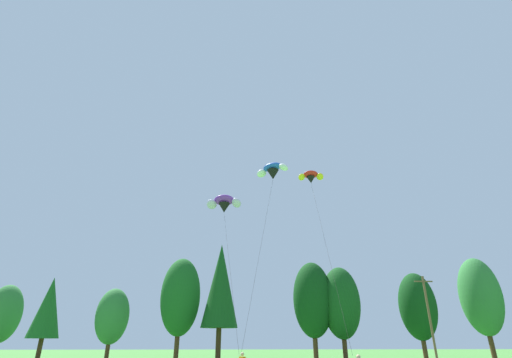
# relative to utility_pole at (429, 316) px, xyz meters

# --- Properties ---
(treeline_tree_a) EXTENTS (4.33, 4.33, 9.36)m
(treeline_tree_a) POSITION_rel_utility_pole_xyz_m (-53.07, 9.70, 0.71)
(treeline_tree_a) COLOR #472D19
(treeline_tree_a) RESTS_ON ground_plane
(treeline_tree_b) EXTENTS (3.80, 3.80, 10.01)m
(treeline_tree_b) POSITION_rel_utility_pole_xyz_m (-46.23, 7.07, 1.31)
(treeline_tree_b) COLOR #472D19
(treeline_tree_b) RESTS_ON ground_plane
(treeline_tree_c) EXTENTS (4.14, 4.14, 8.68)m
(treeline_tree_c) POSITION_rel_utility_pole_xyz_m (-38.11, 7.44, 0.29)
(treeline_tree_c) COLOR #472D19
(treeline_tree_c) RESTS_ON ground_plane
(treeline_tree_d) EXTENTS (5.32, 5.32, 13.04)m
(treeline_tree_d) POSITION_rel_utility_pole_xyz_m (-29.84, 9.10, 2.93)
(treeline_tree_d) COLOR #472D19
(treeline_tree_d) RESTS_ON ground_plane
(treeline_tree_e) EXTENTS (4.89, 4.89, 14.94)m
(treeline_tree_e) POSITION_rel_utility_pole_xyz_m (-24.40, 8.16, 4.40)
(treeline_tree_e) COLOR #472D19
(treeline_tree_e) RESTS_ON ground_plane
(treeline_tree_f) EXTENTS (5.04, 5.04, 11.99)m
(treeline_tree_f) POSITION_rel_utility_pole_xyz_m (-12.28, 5.64, 2.30)
(treeline_tree_f) COLOR #472D19
(treeline_tree_f) RESTS_ON ground_plane
(treeline_tree_g) EXTENTS (4.85, 4.85, 11.29)m
(treeline_tree_g) POSITION_rel_utility_pole_xyz_m (-8.74, 5.17, 1.87)
(treeline_tree_g) COLOR #472D19
(treeline_tree_g) RESTS_ON ground_plane
(treeline_tree_h) EXTENTS (4.69, 4.69, 10.72)m
(treeline_tree_h) POSITION_rel_utility_pole_xyz_m (1.53, 5.76, 1.52)
(treeline_tree_h) COLOR #472D19
(treeline_tree_h) RESTS_ON ground_plane
(treeline_tree_i) EXTENTS (5.38, 5.38, 13.26)m
(treeline_tree_i) POSITION_rel_utility_pole_xyz_m (11.73, 7.92, 3.07)
(treeline_tree_i) COLOR #472D19
(treeline_tree_i) RESTS_ON ground_plane
(utility_pole) EXTENTS (2.20, 0.26, 9.40)m
(utility_pole) POSITION_rel_utility_pole_xyz_m (0.00, 0.00, 0.00)
(utility_pole) COLOR brown
(utility_pole) RESTS_ON ground_plane
(parafoil_kite_high_purple) EXTENTS (3.90, 12.61, 15.24)m
(parafoil_kite_high_purple) POSITION_rel_utility_pole_xyz_m (-23.64, -7.64, 10.48)
(parafoil_kite_high_purple) COLOR purple
(parafoil_kite_mid_red_yellow) EXTENTS (3.51, 17.41, 18.02)m
(parafoil_kite_mid_red_yellow) POSITION_rel_utility_pole_xyz_m (-14.23, -7.18, 13.94)
(parafoil_kite_mid_red_yellow) COLOR red
(parafoil_kite_far_blue_white) EXTENTS (4.72, 9.65, 17.38)m
(parafoil_kite_far_blue_white) POSITION_rel_utility_pole_xyz_m (-18.84, -11.08, 12.77)
(parafoil_kite_far_blue_white) COLOR blue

